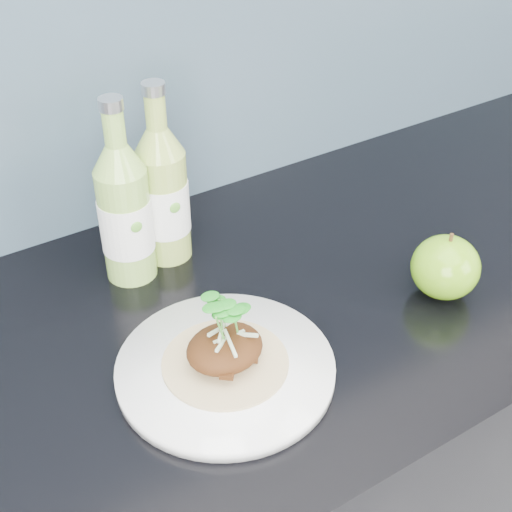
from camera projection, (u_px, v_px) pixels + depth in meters
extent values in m
cube|color=black|center=(248.00, 512.00, 1.19)|extent=(4.00, 0.60, 0.90)
cylinder|color=white|center=(225.00, 369.00, 0.82)|extent=(0.31, 0.31, 0.02)
cylinder|color=tan|center=(225.00, 362.00, 0.81)|extent=(0.15, 0.15, 0.00)
ellipsoid|color=#4C270E|center=(225.00, 348.00, 0.80)|extent=(0.09, 0.08, 0.04)
ellipsoid|color=#3D9310|center=(445.00, 267.00, 0.92)|extent=(0.11, 0.11, 0.08)
cylinder|color=#472D14|center=(451.00, 239.00, 0.89)|extent=(0.01, 0.00, 0.01)
cylinder|color=#86B54B|center=(126.00, 224.00, 0.93)|extent=(0.08, 0.08, 0.16)
cone|color=#86B54B|center=(118.00, 158.00, 0.87)|extent=(0.07, 0.07, 0.04)
cylinder|color=#86B54B|center=(114.00, 127.00, 0.85)|extent=(0.03, 0.03, 0.05)
cylinder|color=silver|center=(111.00, 104.00, 0.83)|extent=(0.03, 0.03, 0.01)
cylinder|color=white|center=(126.00, 224.00, 0.93)|extent=(0.09, 0.09, 0.07)
ellipsoid|color=#59A533|center=(137.00, 227.00, 0.90)|extent=(0.02, 0.00, 0.02)
cylinder|color=#92AC47|center=(164.00, 206.00, 0.97)|extent=(0.07, 0.07, 0.16)
cone|color=#92AC47|center=(158.00, 141.00, 0.91)|extent=(0.07, 0.07, 0.04)
cylinder|color=#92AC47|center=(155.00, 111.00, 0.88)|extent=(0.03, 0.03, 0.05)
cylinder|color=silver|center=(153.00, 88.00, 0.87)|extent=(0.03, 0.03, 0.01)
cylinder|color=white|center=(164.00, 205.00, 0.97)|extent=(0.07, 0.07, 0.07)
ellipsoid|color=#59A533|center=(175.00, 208.00, 0.93)|extent=(0.02, 0.00, 0.02)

